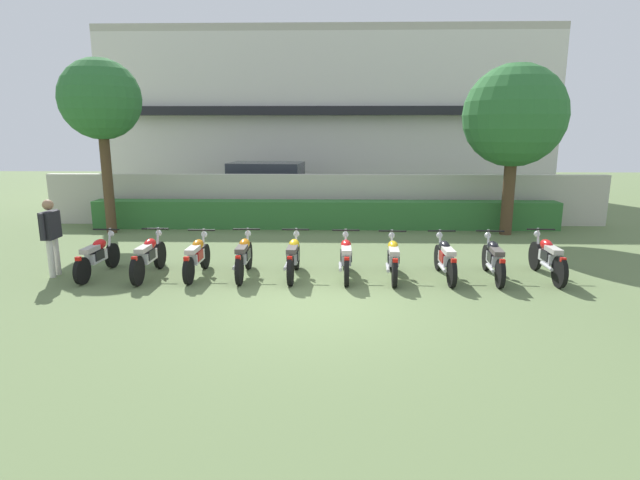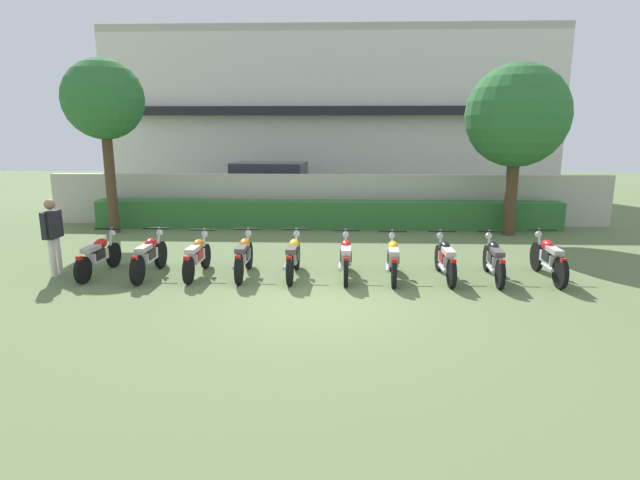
# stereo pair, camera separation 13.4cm
# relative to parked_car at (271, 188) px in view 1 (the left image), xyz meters

# --- Properties ---
(ground) EXTENTS (60.00, 60.00, 0.00)m
(ground) POSITION_rel_parked_car_xyz_m (2.11, -10.50, -0.94)
(ground) COLOR #607547
(building) EXTENTS (19.43, 6.50, 7.34)m
(building) POSITION_rel_parked_car_xyz_m (2.11, 5.51, 2.74)
(building) COLOR silver
(building) RESTS_ON ground
(compound_wall) EXTENTS (18.46, 0.30, 1.66)m
(compound_wall) POSITION_rel_parked_car_xyz_m (2.11, -2.54, -0.10)
(compound_wall) COLOR #BCB7A8
(compound_wall) RESTS_ON ground
(hedge_row) EXTENTS (14.77, 0.70, 0.88)m
(hedge_row) POSITION_rel_parked_car_xyz_m (2.11, -3.24, -0.50)
(hedge_row) COLOR #337033
(hedge_row) RESTS_ON ground
(parked_car) EXTENTS (4.67, 2.46, 1.89)m
(parked_car) POSITION_rel_parked_car_xyz_m (0.00, 0.00, 0.00)
(parked_car) COLOR black
(parked_car) RESTS_ON ground
(tree_near_inspector) EXTENTS (2.33, 2.33, 5.13)m
(tree_near_inspector) POSITION_rel_parked_car_xyz_m (-4.39, -4.19, 2.98)
(tree_near_inspector) COLOR #4C3823
(tree_near_inspector) RESTS_ON ground
(tree_far_side) EXTENTS (2.94, 2.94, 4.97)m
(tree_far_side) POSITION_rel_parked_car_xyz_m (7.61, -4.09, 2.53)
(tree_far_side) COLOR #4C3823
(tree_far_side) RESTS_ON ground
(motorcycle_in_row_0) EXTENTS (0.60, 1.87, 0.94)m
(motorcycle_in_row_0) POSITION_rel_parked_car_xyz_m (-2.67, -8.82, -0.50)
(motorcycle_in_row_0) COLOR black
(motorcycle_in_row_0) RESTS_ON ground
(motorcycle_in_row_1) EXTENTS (0.60, 1.94, 0.97)m
(motorcycle_in_row_1) POSITION_rel_parked_car_xyz_m (-1.54, -8.85, -0.48)
(motorcycle_in_row_1) COLOR black
(motorcycle_in_row_1) RESTS_ON ground
(motorcycle_in_row_2) EXTENTS (0.60, 1.79, 0.94)m
(motorcycle_in_row_2) POSITION_rel_parked_car_xyz_m (-0.52, -8.79, -0.50)
(motorcycle_in_row_2) COLOR black
(motorcycle_in_row_2) RESTS_ON ground
(motorcycle_in_row_3) EXTENTS (0.60, 1.83, 0.97)m
(motorcycle_in_row_3) POSITION_rel_parked_car_xyz_m (0.49, -8.80, -0.48)
(motorcycle_in_row_3) COLOR black
(motorcycle_in_row_3) RESTS_ON ground
(motorcycle_in_row_4) EXTENTS (0.60, 1.84, 0.97)m
(motorcycle_in_row_4) POSITION_rel_parked_car_xyz_m (1.56, -8.81, -0.49)
(motorcycle_in_row_4) COLOR black
(motorcycle_in_row_4) RESTS_ON ground
(motorcycle_in_row_5) EXTENTS (0.60, 1.82, 0.96)m
(motorcycle_in_row_5) POSITION_rel_parked_car_xyz_m (2.67, -8.82, -0.49)
(motorcycle_in_row_5) COLOR black
(motorcycle_in_row_5) RESTS_ON ground
(motorcycle_in_row_6) EXTENTS (0.60, 1.84, 0.95)m
(motorcycle_in_row_6) POSITION_rel_parked_car_xyz_m (3.66, -8.85, -0.50)
(motorcycle_in_row_6) COLOR black
(motorcycle_in_row_6) RESTS_ON ground
(motorcycle_in_row_7) EXTENTS (0.60, 1.86, 0.95)m
(motorcycle_in_row_7) POSITION_rel_parked_car_xyz_m (4.77, -8.81, -0.50)
(motorcycle_in_row_7) COLOR black
(motorcycle_in_row_7) RESTS_ON ground
(motorcycle_in_row_8) EXTENTS (0.60, 1.91, 0.95)m
(motorcycle_in_row_8) POSITION_rel_parked_car_xyz_m (5.77, -8.83, -0.49)
(motorcycle_in_row_8) COLOR black
(motorcycle_in_row_8) RESTS_ON ground
(motorcycle_in_row_9) EXTENTS (0.60, 1.97, 0.98)m
(motorcycle_in_row_9) POSITION_rel_parked_car_xyz_m (6.92, -8.76, -0.48)
(motorcycle_in_row_9) COLOR black
(motorcycle_in_row_9) RESTS_ON ground
(inspector_person) EXTENTS (0.22, 0.67, 1.66)m
(inspector_person) POSITION_rel_parked_car_xyz_m (-3.59, -8.86, 0.04)
(inspector_person) COLOR silver
(inspector_person) RESTS_ON ground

